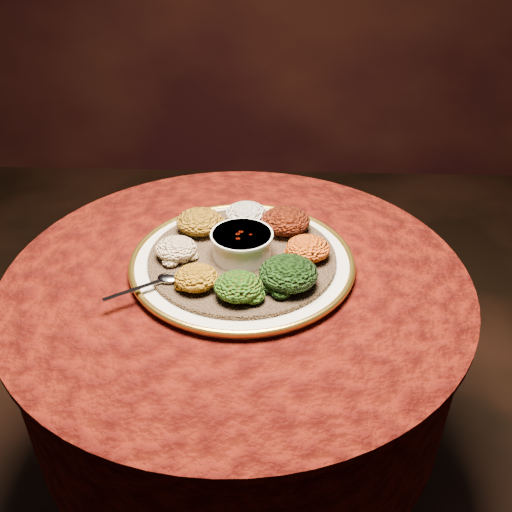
{
  "coord_description": "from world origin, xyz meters",
  "views": [
    {
      "loc": [
        0.08,
        -0.95,
        1.43
      ],
      "look_at": [
        0.04,
        0.03,
        0.76
      ],
      "focal_mm": 40.0,
      "sensor_mm": 36.0,
      "label": 1
    }
  ],
  "objects": [
    {
      "name": "spoon",
      "position": [
        -0.14,
        -0.07,
        0.77
      ],
      "size": [
        0.14,
        0.1,
        0.01
      ],
      "rotation": [
        0.0,
        0.0,
        -2.56
      ],
      "color": "silver",
      "rests_on": "injera"
    },
    {
      "name": "portion_kik",
      "position": [
        -0.07,
        -0.08,
        0.78
      ],
      "size": [
        0.09,
        0.08,
        0.04
      ],
      "primitive_type": "ellipsoid",
      "color": "#A9660E",
      "rests_on": "injera"
    },
    {
      "name": "table",
      "position": [
        0.0,
        0.0,
        0.55
      ],
      "size": [
        0.96,
        0.96,
        0.73
      ],
      "color": "black",
      "rests_on": "ground"
    },
    {
      "name": "portion_mixveg",
      "position": [
        0.01,
        -0.11,
        0.78
      ],
      "size": [
        0.09,
        0.09,
        0.04
      ],
      "primitive_type": "ellipsoid",
      "color": "#953809",
      "rests_on": "injera"
    },
    {
      "name": "stew_bowl",
      "position": [
        0.01,
        0.03,
        0.79
      ],
      "size": [
        0.13,
        0.13,
        0.05
      ],
      "color": "silver",
      "rests_on": "injera"
    },
    {
      "name": "injera",
      "position": [
        0.01,
        0.03,
        0.76
      ],
      "size": [
        0.47,
        0.47,
        0.01
      ],
      "primitive_type": "cylinder",
      "rotation": [
        0.0,
        0.0,
        0.23
      ],
      "color": "brown",
      "rests_on": "platter"
    },
    {
      "name": "portion_tikil",
      "position": [
        0.15,
        0.02,
        0.78
      ],
      "size": [
        0.09,
        0.09,
        0.04
      ],
      "primitive_type": "ellipsoid",
      "color": "#A9610E",
      "rests_on": "injera"
    },
    {
      "name": "platter",
      "position": [
        0.01,
        0.03,
        0.75
      ],
      "size": [
        0.6,
        0.6,
        0.02
      ],
      "rotation": [
        0.0,
        0.0,
        0.43
      ],
      "color": "silver",
      "rests_on": "table"
    },
    {
      "name": "portion_timatim",
      "position": [
        -0.12,
        0.01,
        0.78
      ],
      "size": [
        0.09,
        0.08,
        0.04
      ],
      "primitive_type": "ellipsoid",
      "color": "maroon",
      "rests_on": "injera"
    },
    {
      "name": "portion_kitfo",
      "position": [
        0.1,
        0.13,
        0.79
      ],
      "size": [
        0.11,
        0.1,
        0.05
      ],
      "primitive_type": "ellipsoid",
      "color": "black",
      "rests_on": "injera"
    },
    {
      "name": "portion_gomen",
      "position": [
        0.1,
        -0.07,
        0.79
      ],
      "size": [
        0.11,
        0.11,
        0.05
      ],
      "primitive_type": "ellipsoid",
      "color": "black",
      "rests_on": "injera"
    },
    {
      "name": "portion_shiro",
      "position": [
        -0.09,
        0.12,
        0.79
      ],
      "size": [
        0.1,
        0.1,
        0.05
      ],
      "primitive_type": "ellipsoid",
      "color": "#976A12",
      "rests_on": "injera"
    },
    {
      "name": "portion_ayib",
      "position": [
        0.01,
        0.16,
        0.78
      ],
      "size": [
        0.09,
        0.09,
        0.04
      ],
      "primitive_type": "ellipsoid",
      "color": "beige",
      "rests_on": "injera"
    }
  ]
}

